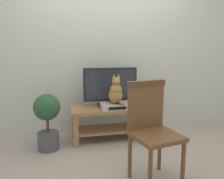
{
  "coord_description": "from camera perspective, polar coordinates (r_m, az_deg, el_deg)",
  "views": [
    {
      "loc": [
        -0.63,
        -2.59,
        1.29
      ],
      "look_at": [
        -0.01,
        0.49,
        0.73
      ],
      "focal_mm": 37.45,
      "sensor_mm": 36.0,
      "label": 1
    }
  ],
  "objects": [
    {
      "name": "ground_plane",
      "position": [
        2.97,
        2.11,
        -15.66
      ],
      "size": [
        12.0,
        12.0,
        0.0
      ],
      "primitive_type": "plane",
      "color": "gray"
    },
    {
      "name": "back_wall",
      "position": [
        3.65,
        -1.48,
        11.87
      ],
      "size": [
        7.0,
        0.12,
        2.8
      ],
      "primitive_type": "cube",
      "color": "#B7BCB2",
      "rests_on": "ground"
    },
    {
      "name": "tv_stand",
      "position": [
        3.34,
        -0.17,
        -6.59
      ],
      "size": [
        1.13,
        0.47,
        0.47
      ],
      "color": "olive",
      "rests_on": "ground"
    },
    {
      "name": "tv",
      "position": [
        3.32,
        -0.43,
        0.8
      ],
      "size": [
        0.76,
        0.2,
        0.55
      ],
      "color": "black",
      "rests_on": "tv_stand"
    },
    {
      "name": "media_box",
      "position": [
        3.2,
        0.85,
        -4.04
      ],
      "size": [
        0.39,
        0.26,
        0.08
      ],
      "color": "#BCBCC1",
      "rests_on": "tv_stand"
    },
    {
      "name": "cat",
      "position": [
        3.14,
        0.94,
        -0.79
      ],
      "size": [
        0.19,
        0.3,
        0.41
      ],
      "color": "olive",
      "rests_on": "media_box"
    },
    {
      "name": "wooden_chair",
      "position": [
        2.32,
        9.59,
        -8.34
      ],
      "size": [
        0.51,
        0.51,
        0.98
      ],
      "color": "brown",
      "rests_on": "ground"
    },
    {
      "name": "book_stack",
      "position": [
        3.38,
        6.08,
        -2.92
      ],
      "size": [
        0.23,
        0.2,
        0.12
      ],
      "color": "#2D2D33",
      "rests_on": "tv_stand"
    },
    {
      "name": "potted_plant",
      "position": [
        3.08,
        -15.5,
        -6.75
      ],
      "size": [
        0.33,
        0.33,
        0.72
      ],
      "color": "#47474C",
      "rests_on": "ground"
    }
  ]
}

